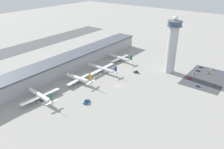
% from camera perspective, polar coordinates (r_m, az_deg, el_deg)
% --- Properties ---
extents(ground_plane, '(1000.00, 1000.00, 0.00)m').
position_cam_1_polar(ground_plane, '(224.55, 1.39, -2.90)').
color(ground_plane, '#9E9B93').
extents(terminal_building, '(237.86, 25.00, 17.07)m').
position_cam_1_polar(terminal_building, '(264.08, -10.97, 3.18)').
color(terminal_building, '#B2B2B7').
rests_on(terminal_building, ground).
extents(runway_strip, '(356.79, 44.00, 0.01)m').
position_cam_1_polar(runway_strip, '(357.61, -23.57, 5.94)').
color(runway_strip, '#515154').
rests_on(runway_strip, ground).
extents(control_tower, '(16.01, 16.01, 64.32)m').
position_cam_1_polar(control_tower, '(252.42, 15.48, 7.47)').
color(control_tower, '#ADB2BC').
rests_on(control_tower, ground).
extents(parking_lot_surface, '(64.00, 40.00, 0.01)m').
position_cam_1_polar(parking_lot_surface, '(261.28, 23.33, -0.86)').
color(parking_lot_surface, '#424247').
rests_on(parking_lot_surface, ground).
extents(airplane_gate_alpha, '(38.90, 35.66, 13.72)m').
position_cam_1_polar(airplane_gate_alpha, '(207.55, -18.10, -5.35)').
color(airplane_gate_alpha, white).
rests_on(airplane_gate_alpha, ground).
extents(airplane_gate_bravo, '(32.25, 33.26, 14.03)m').
position_cam_1_polar(airplane_gate_bravo, '(231.06, -8.62, -1.13)').
color(airplane_gate_bravo, white).
rests_on(airplane_gate_bravo, ground).
extents(airplane_gate_charlie, '(41.49, 40.56, 12.23)m').
position_cam_1_polar(airplane_gate_charlie, '(252.23, -2.54, 1.53)').
color(airplane_gate_charlie, silver).
rests_on(airplane_gate_charlie, ground).
extents(airplane_gate_delta, '(33.92, 38.49, 11.85)m').
position_cam_1_polar(airplane_gate_delta, '(284.82, 2.13, 4.34)').
color(airplane_gate_delta, silver).
rests_on(airplane_gate_delta, ground).
extents(service_truck_catering, '(4.22, 8.53, 2.60)m').
position_cam_1_polar(service_truck_catering, '(205.07, -17.78, -6.95)').
color(service_truck_catering, black).
rests_on(service_truck_catering, ground).
extents(service_truck_fuel, '(3.94, 5.97, 3.01)m').
position_cam_1_polar(service_truck_fuel, '(253.29, 6.32, 0.65)').
color(service_truck_fuel, black).
rests_on(service_truck_fuel, ground).
extents(service_truck_baggage, '(7.70, 3.54, 3.07)m').
position_cam_1_polar(service_truck_baggage, '(197.36, -6.65, -7.07)').
color(service_truck_baggage, black).
rests_on(service_truck_baggage, ground).
extents(car_black_suv, '(1.88, 4.11, 1.54)m').
position_cam_1_polar(car_black_suv, '(238.27, 21.53, -2.90)').
color(car_black_suv, black).
rests_on(car_black_suv, ground).
extents(car_green_van, '(1.82, 4.71, 1.53)m').
position_cam_1_polar(car_green_van, '(263.64, 20.66, -0.01)').
color(car_green_van, black).
rests_on(car_green_van, ground).
extents(car_yellow_taxi, '(1.79, 4.71, 1.38)m').
position_cam_1_polar(car_yellow_taxi, '(286.59, 22.18, 1.74)').
color(car_yellow_taxi, black).
rests_on(car_yellow_taxi, ground).
extents(car_silver_sedan, '(1.94, 4.42, 1.56)m').
position_cam_1_polar(car_silver_sedan, '(284.66, 24.77, 1.12)').
color(car_silver_sedan, black).
rests_on(car_silver_sedan, ground).
extents(car_white_wagon, '(1.87, 4.77, 1.55)m').
position_cam_1_polar(car_white_wagon, '(275.40, 21.54, 0.93)').
color(car_white_wagon, black).
rests_on(car_white_wagon, ground).
extents(car_blue_compact, '(1.74, 4.47, 1.50)m').
position_cam_1_polar(car_blue_compact, '(252.90, 19.79, -0.95)').
color(car_blue_compact, black).
rests_on(car_blue_compact, ground).
extents(car_navy_sedan, '(1.89, 4.47, 1.47)m').
position_cam_1_polar(car_navy_sedan, '(247.76, 25.37, -2.55)').
color(car_navy_sedan, black).
rests_on(car_navy_sedan, ground).
extents(car_grey_coupe, '(2.00, 4.38, 1.58)m').
position_cam_1_polar(car_grey_coupe, '(272.26, 23.99, 0.20)').
color(car_grey_coupe, black).
rests_on(car_grey_coupe, ground).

